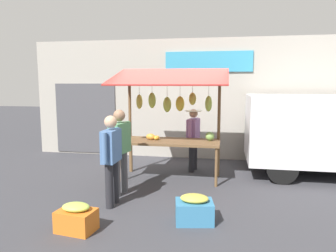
% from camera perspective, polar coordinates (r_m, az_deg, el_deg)
% --- Properties ---
extents(ground_plane, '(40.00, 40.00, 0.00)m').
position_cam_1_polar(ground_plane, '(7.27, 0.43, -9.49)').
color(ground_plane, '#38383D').
extents(street_backdrop, '(9.00, 0.30, 3.40)m').
position_cam_1_polar(street_backdrop, '(9.13, 2.49, 4.87)').
color(street_backdrop, '#9E998E').
rests_on(street_backdrop, ground).
extents(market_stall, '(2.50, 1.46, 2.50)m').
position_cam_1_polar(market_stall, '(7.03, 0.63, 2.77)').
color(market_stall, brown).
rests_on(market_stall, ground).
extents(vendor_with_sunhat, '(0.40, 0.66, 1.53)m').
position_cam_1_polar(vendor_with_sunhat, '(7.73, 4.60, -1.68)').
color(vendor_with_sunhat, '#232328').
rests_on(vendor_with_sunhat, ground).
extents(shopper_in_grey_tee, '(0.32, 0.69, 1.66)m').
position_cam_1_polar(shopper_in_grey_tee, '(6.12, -8.73, -3.56)').
color(shopper_in_grey_tee, '#4C4C51').
rests_on(shopper_in_grey_tee, ground).
extents(shopper_in_striped_shirt, '(0.23, 0.69, 1.61)m').
position_cam_1_polar(shopper_in_striped_shirt, '(5.59, -10.24, -5.08)').
color(shopper_in_striped_shirt, '#232328').
rests_on(shopper_in_striped_shirt, ground).
extents(produce_crate_near, '(0.59, 0.45, 0.43)m').
position_cam_1_polar(produce_crate_near, '(4.98, -16.29, -15.74)').
color(produce_crate_near, '#D1661E').
rests_on(produce_crate_near, ground).
extents(produce_crate_side, '(0.64, 0.51, 0.45)m').
position_cam_1_polar(produce_crate_side, '(5.07, 4.79, -14.86)').
color(produce_crate_side, teal).
rests_on(produce_crate_side, ground).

